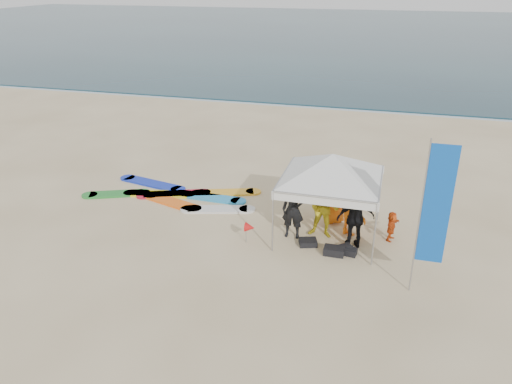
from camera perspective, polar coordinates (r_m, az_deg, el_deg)
The scene contains 14 objects.
ground at distance 13.30m, azimuth -4.85°, elevation -8.92°, with size 120.00×120.00×0.00m, color beige.
ocean at distance 70.91m, azimuth 12.91°, elevation 17.46°, with size 160.00×84.00×0.08m, color #0C2633.
shoreline_foam at distance 29.79m, azimuth 7.46°, elevation 9.68°, with size 160.00×1.20×0.01m, color silver.
person_black_a at distance 14.47m, azimuth 4.28°, elevation -1.96°, with size 0.65×0.43×1.79m, color black.
person_yellow at distance 14.58m, azimuth 7.77°, elevation -1.92°, with size 0.87×0.68×1.79m, color gold.
person_orange_a at distance 14.84m, azimuth 10.82°, elevation -1.85°, with size 1.10×0.63×1.70m, color orange.
person_black_b at distance 14.17m, azimuth 11.32°, elevation -2.91°, with size 1.07×0.44×1.82m, color black.
person_orange_b at distance 15.51m, azimuth 9.06°, elevation -0.71°, with size 0.79×0.52×1.63m, color orange.
person_seated at distance 14.97m, azimuth 15.22°, elevation -3.78°, with size 0.83×0.26×0.90m, color #CD4512.
canopy_tent at distance 14.06m, azimuth 8.78°, elevation 4.28°, with size 3.86×3.86×2.91m.
feather_flag at distance 11.99m, azimuth 19.78°, elevation -1.64°, with size 0.65×0.04×3.91m.
marker_pennant at distance 14.27m, azimuth -0.70°, elevation -4.08°, with size 0.28×0.28×0.64m.
gear_pile at distance 14.20m, azimuth 8.63°, elevation -6.38°, with size 1.72×0.78×0.22m.
surfboard_spread at distance 17.63m, azimuth -8.91°, elevation -0.38°, with size 5.81×2.47×0.07m.
Camera 1 is at (4.08, -10.43, 7.17)m, focal length 35.00 mm.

